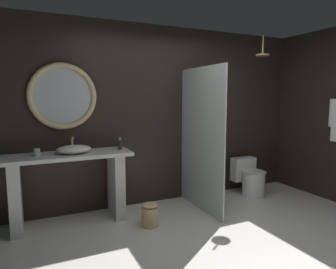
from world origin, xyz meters
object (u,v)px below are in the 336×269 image
(rain_shower_head, at_px, (263,53))
(soap_dispenser, at_px, (120,144))
(round_wall_mirror, at_px, (63,96))
(waste_bin, at_px, (150,214))
(vessel_sink, at_px, (74,149))
(tumbler_cup, at_px, (37,152))
(toilet, at_px, (250,178))

(rain_shower_head, bearing_deg, soap_dispenser, 175.05)
(soap_dispenser, xyz_separation_m, round_wall_mirror, (-0.66, 0.23, 0.63))
(rain_shower_head, distance_m, waste_bin, 2.89)
(vessel_sink, height_order, rain_shower_head, rain_shower_head)
(tumbler_cup, xyz_separation_m, round_wall_mirror, (0.34, 0.24, 0.65))
(round_wall_mirror, height_order, toilet, round_wall_mirror)
(rain_shower_head, relative_size, toilet, 0.53)
(soap_dispenser, height_order, rain_shower_head, rain_shower_head)
(vessel_sink, relative_size, rain_shower_head, 1.36)
(toilet, bearing_deg, round_wall_mirror, 173.30)
(soap_dispenser, bearing_deg, vessel_sink, -177.62)
(tumbler_cup, distance_m, soap_dispenser, 1.01)
(vessel_sink, bearing_deg, round_wall_mirror, 106.69)
(soap_dispenser, height_order, round_wall_mirror, round_wall_mirror)
(tumbler_cup, distance_m, round_wall_mirror, 0.78)
(tumbler_cup, distance_m, waste_bin, 1.54)
(soap_dispenser, bearing_deg, tumbler_cup, -179.56)
(vessel_sink, height_order, toilet, vessel_sink)
(vessel_sink, xyz_separation_m, tumbler_cup, (-0.42, 0.02, -0.01))
(waste_bin, bearing_deg, tumbler_cup, 156.77)
(round_wall_mirror, height_order, waste_bin, round_wall_mirror)
(toilet, xyz_separation_m, waste_bin, (-1.91, -0.43, -0.12))
(tumbler_cup, distance_m, toilet, 3.19)
(tumbler_cup, relative_size, rain_shower_head, 0.29)
(vessel_sink, height_order, tumbler_cup, vessel_sink)
(soap_dispenser, bearing_deg, rain_shower_head, -4.95)
(rain_shower_head, bearing_deg, toilet, 129.96)
(rain_shower_head, bearing_deg, waste_bin, -170.27)
(round_wall_mirror, distance_m, toilet, 3.09)
(round_wall_mirror, xyz_separation_m, rain_shower_head, (2.86, -0.42, 0.65))
(rain_shower_head, xyz_separation_m, waste_bin, (-1.98, -0.34, -2.08))
(round_wall_mirror, bearing_deg, tumbler_cup, -145.23)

